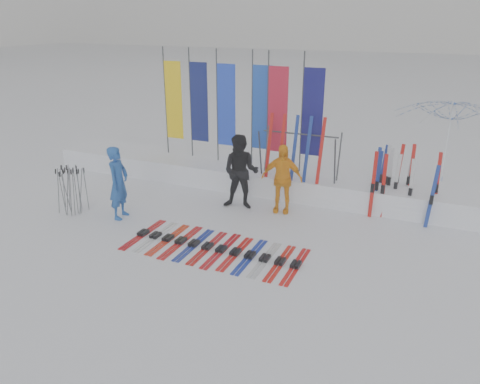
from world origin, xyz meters
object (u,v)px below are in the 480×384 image
at_px(person_black, 241,172).
at_px(tent_canopy, 445,146).
at_px(person_blue, 118,183).
at_px(person_yellow, 282,179).
at_px(ski_row, 214,248).
at_px(ski_rack, 299,149).

height_order(person_black, tent_canopy, tent_canopy).
distance_m(person_blue, person_yellow, 3.96).
distance_m(person_yellow, tent_canopy, 4.78).
distance_m(tent_canopy, ski_row, 7.17).
distance_m(person_blue, ski_rack, 4.66).
distance_m(person_blue, tent_canopy, 8.68).
relative_size(person_black, ski_rack, 0.94).
relative_size(person_yellow, ski_rack, 0.85).
bearing_deg(person_blue, ski_row, -110.84).
bearing_deg(ski_row, person_black, 99.61).
bearing_deg(ski_row, person_blue, 167.76).
bearing_deg(person_black, person_blue, -154.85).
distance_m(person_yellow, ski_rack, 1.15).
height_order(person_black, ski_row, person_black).
distance_m(person_blue, ski_row, 3.03).
xyz_separation_m(tent_canopy, ski_rack, (-3.48, -2.09, 0.06)).
xyz_separation_m(person_black, tent_canopy, (4.63, 3.28, 0.37)).
bearing_deg(person_black, ski_row, -90.75).
relative_size(person_black, tent_canopy, 0.65).
height_order(tent_canopy, ski_rack, tent_canopy).
bearing_deg(person_blue, ski_rack, -59.28).
relative_size(person_yellow, tent_canopy, 0.59).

